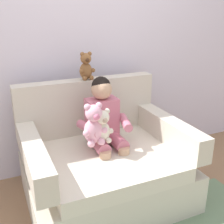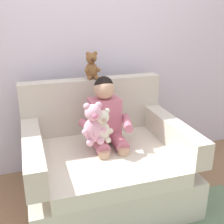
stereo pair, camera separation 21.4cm
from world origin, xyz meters
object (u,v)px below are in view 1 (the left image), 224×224
Objects in this scene: seated_child at (105,122)px; plush_brown_on_backrest at (86,67)px; plush_pink at (94,125)px; armchair at (104,165)px; plush_cream at (103,127)px.

plush_brown_on_backrest is (-0.03, 0.34, 0.40)m from seated_child.
plush_pink is 1.35× the size of plush_brown_on_backrest.
plush_cream is at bearing -116.70° from armchair.
plush_brown_on_backrest is (0.05, 0.48, 0.38)m from plush_cream.
plush_pink is at bearing -144.00° from armchair.
armchair is at bearing 45.02° from plush_cream.
plush_cream is at bearing -89.94° from plush_brown_on_backrest.
armchair is 0.40m from plush_cream.
armchair is at bearing -85.12° from plush_brown_on_backrest.
seated_child reaches higher than plush_cream.
plush_cream is at bearing -123.89° from seated_child.
plush_brown_on_backrest is at bearing 66.24° from plush_cream.
seated_child is 2.50× the size of plush_pink.
plush_pink is at bearing 161.30° from plush_cream.
plush_cream is (-0.04, -0.08, 0.39)m from armchair.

